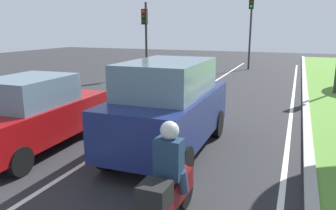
# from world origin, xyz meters

# --- Properties ---
(ground_plane) EXTENTS (60.00, 60.00, 0.00)m
(ground_plane) POSITION_xyz_m (0.00, 14.00, 0.00)
(ground_plane) COLOR #262628
(lane_line_center) EXTENTS (0.12, 32.00, 0.01)m
(lane_line_center) POSITION_xyz_m (-0.70, 14.00, 0.00)
(lane_line_center) COLOR silver
(lane_line_center) RESTS_ON ground
(lane_line_right_edge) EXTENTS (0.12, 32.00, 0.01)m
(lane_line_right_edge) POSITION_xyz_m (3.60, 14.00, 0.00)
(lane_line_right_edge) COLOR silver
(lane_line_right_edge) RESTS_ON ground
(curb_right) EXTENTS (0.24, 48.00, 0.12)m
(curb_right) POSITION_xyz_m (4.10, 14.00, 0.06)
(curb_right) COLOR #9E9B93
(curb_right) RESTS_ON ground
(car_suv_ahead) EXTENTS (2.02, 4.52, 2.28)m
(car_suv_ahead) POSITION_xyz_m (0.83, 8.27, 1.17)
(car_suv_ahead) COLOR navy
(car_suv_ahead) RESTS_ON ground
(car_sedan_left_lane) EXTENTS (1.97, 4.36, 1.86)m
(car_sedan_left_lane) POSITION_xyz_m (-2.43, 7.22, 0.92)
(car_sedan_left_lane) COLOR maroon
(car_sedan_left_lane) RESTS_ON ground
(motorcycle) EXTENTS (0.41, 1.90, 1.01)m
(motorcycle) POSITION_xyz_m (2.04, 5.15, 0.57)
(motorcycle) COLOR #590A0A
(motorcycle) RESTS_ON ground
(rider_person) EXTENTS (0.51, 0.40, 1.16)m
(rider_person) POSITION_xyz_m (2.04, 5.20, 1.19)
(rider_person) COLOR #192D47
(rider_person) RESTS_ON ground
(traffic_light_overhead_left) EXTENTS (0.32, 0.50, 4.49)m
(traffic_light_overhead_left) POSITION_xyz_m (-5.08, 19.45, 2.97)
(traffic_light_overhead_left) COLOR #2D2D2D
(traffic_light_overhead_left) RESTS_ON ground
(traffic_light_far_median) EXTENTS (0.32, 0.50, 5.36)m
(traffic_light_far_median) POSITION_xyz_m (0.28, 25.71, 3.65)
(traffic_light_far_median) COLOR #2D2D2D
(traffic_light_far_median) RESTS_ON ground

